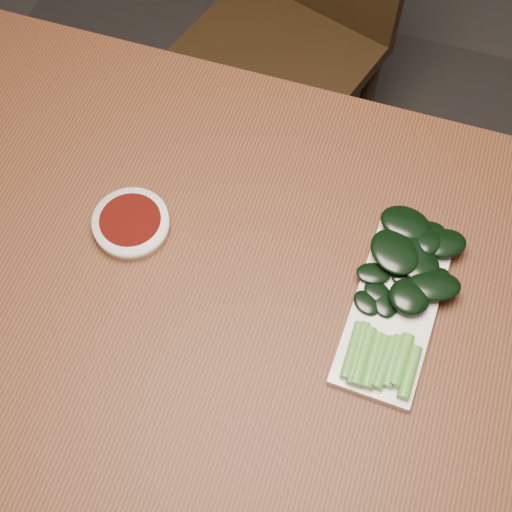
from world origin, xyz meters
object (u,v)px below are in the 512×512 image
Objects in this scene: chair_far at (290,24)px; table at (255,312)px; sauce_bowl at (131,224)px; serving_plate at (394,308)px; gai_lan at (404,284)px.

table is at bearing -60.47° from chair_far.
chair_far is at bearing 86.53° from sauce_bowl.
table is 0.23m from sauce_bowl.
sauce_bowl is 0.41m from serving_plate.
gai_lan reaches higher than serving_plate.
chair_far reaches higher than serving_plate.
sauce_bowl is at bearing -177.22° from gai_lan.
gai_lan is (0.00, 0.03, 0.02)m from serving_plate.
gai_lan is at bearing 2.78° from sauce_bowl.
serving_plate is at bearing -46.49° from chair_far.
gai_lan is (0.20, 0.07, 0.10)m from table.
table is at bearing -169.63° from serving_plate.
chair_far is 3.14× the size of serving_plate.
sauce_bowl is (-0.21, 0.05, 0.09)m from table.
chair_far is at bearing 117.23° from gai_lan.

